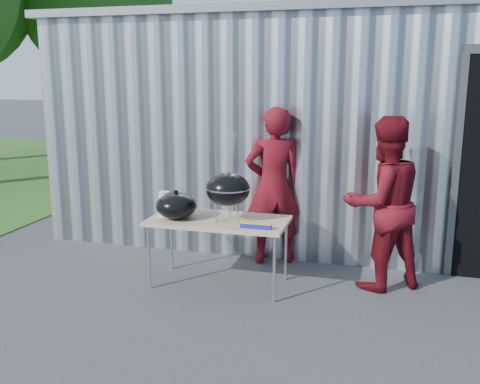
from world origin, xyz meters
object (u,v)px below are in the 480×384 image
(folding_table, at_px, (218,223))
(kettle_grill, at_px, (228,183))
(person_bystander, at_px, (383,204))
(person_cook, at_px, (273,186))

(folding_table, height_order, kettle_grill, kettle_grill)
(folding_table, xyz_separation_m, person_bystander, (1.71, 0.42, 0.22))
(folding_table, xyz_separation_m, kettle_grill, (0.12, -0.04, 0.45))
(folding_table, bearing_deg, kettle_grill, -17.64)
(kettle_grill, height_order, person_bystander, person_bystander)
(kettle_grill, distance_m, person_bystander, 1.67)
(folding_table, distance_m, person_bystander, 1.78)
(kettle_grill, relative_size, person_cook, 0.49)
(folding_table, height_order, person_bystander, person_bystander)
(kettle_grill, height_order, person_cook, person_cook)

